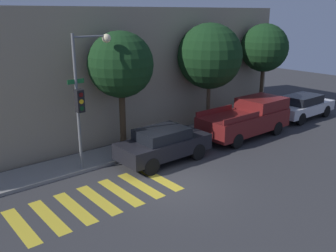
{
  "coord_description": "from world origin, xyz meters",
  "views": [
    {
      "loc": [
        -8.4,
        -9.98,
        6.39
      ],
      "look_at": [
        1.55,
        2.1,
        1.6
      ],
      "focal_mm": 40.0,
      "sensor_mm": 36.0,
      "label": 1
    }
  ],
  "objects_px": {
    "sedan_near_corner": "(163,144)",
    "tree_near_corner": "(121,65)",
    "traffic_light_pole": "(85,86)",
    "tree_far_end": "(264,48)",
    "tree_midblock": "(210,56)",
    "sedan_middle": "(303,106)",
    "pickup_truck": "(247,118)"
  },
  "relations": [
    {
      "from": "sedan_near_corner",
      "to": "tree_near_corner",
      "type": "xyz_separation_m",
      "value": [
        -0.63,
        2.26,
        3.28
      ]
    },
    {
      "from": "traffic_light_pole",
      "to": "tree_far_end",
      "type": "height_order",
      "value": "tree_far_end"
    },
    {
      "from": "sedan_near_corner",
      "to": "tree_midblock",
      "type": "height_order",
      "value": "tree_midblock"
    },
    {
      "from": "sedan_middle",
      "to": "tree_near_corner",
      "type": "bearing_deg",
      "value": 169.13
    },
    {
      "from": "traffic_light_pole",
      "to": "tree_far_end",
      "type": "xyz_separation_m",
      "value": [
        12.78,
        0.99,
        0.68
      ]
    },
    {
      "from": "sedan_near_corner",
      "to": "tree_far_end",
      "type": "height_order",
      "value": "tree_far_end"
    },
    {
      "from": "traffic_light_pole",
      "to": "tree_near_corner",
      "type": "relative_size",
      "value": 1.0
    },
    {
      "from": "tree_near_corner",
      "to": "tree_far_end",
      "type": "relative_size",
      "value": 0.98
    },
    {
      "from": "traffic_light_pole",
      "to": "pickup_truck",
      "type": "relative_size",
      "value": 1.07
    },
    {
      "from": "sedan_middle",
      "to": "tree_far_end",
      "type": "xyz_separation_m",
      "value": [
        -1.29,
        2.26,
        3.45
      ]
    },
    {
      "from": "traffic_light_pole",
      "to": "tree_near_corner",
      "type": "xyz_separation_m",
      "value": [
        2.32,
        0.99,
        0.54
      ]
    },
    {
      "from": "pickup_truck",
      "to": "tree_midblock",
      "type": "bearing_deg",
      "value": 107.05
    },
    {
      "from": "sedan_near_corner",
      "to": "sedan_middle",
      "type": "distance_m",
      "value": 11.12
    },
    {
      "from": "pickup_truck",
      "to": "tree_near_corner",
      "type": "relative_size",
      "value": 0.94
    },
    {
      "from": "traffic_light_pole",
      "to": "sedan_middle",
      "type": "bearing_deg",
      "value": -5.16
    },
    {
      "from": "traffic_light_pole",
      "to": "sedan_middle",
      "type": "height_order",
      "value": "traffic_light_pole"
    },
    {
      "from": "sedan_near_corner",
      "to": "tree_far_end",
      "type": "distance_m",
      "value": 10.65
    },
    {
      "from": "sedan_near_corner",
      "to": "sedan_middle",
      "type": "xyz_separation_m",
      "value": [
        11.12,
        0.0,
        -0.03
      ]
    },
    {
      "from": "sedan_middle",
      "to": "tree_midblock",
      "type": "bearing_deg",
      "value": 159.6
    },
    {
      "from": "sedan_near_corner",
      "to": "pickup_truck",
      "type": "distance_m",
      "value": 5.74
    },
    {
      "from": "traffic_light_pole",
      "to": "tree_midblock",
      "type": "relative_size",
      "value": 0.96
    },
    {
      "from": "traffic_light_pole",
      "to": "tree_near_corner",
      "type": "bearing_deg",
      "value": 23.07
    },
    {
      "from": "sedan_near_corner",
      "to": "pickup_truck",
      "type": "xyz_separation_m",
      "value": [
        5.74,
        -0.0,
        0.16
      ]
    },
    {
      "from": "tree_near_corner",
      "to": "tree_midblock",
      "type": "xyz_separation_m",
      "value": [
        5.68,
        0.0,
        -0.02
      ]
    },
    {
      "from": "sedan_middle",
      "to": "tree_near_corner",
      "type": "distance_m",
      "value": 12.41
    },
    {
      "from": "sedan_near_corner",
      "to": "tree_midblock",
      "type": "distance_m",
      "value": 6.42
    },
    {
      "from": "traffic_light_pole",
      "to": "sedan_middle",
      "type": "distance_m",
      "value": 14.39
    },
    {
      "from": "sedan_near_corner",
      "to": "tree_near_corner",
      "type": "height_order",
      "value": "tree_near_corner"
    },
    {
      "from": "tree_far_end",
      "to": "pickup_truck",
      "type": "bearing_deg",
      "value": -151.11
    },
    {
      "from": "tree_midblock",
      "to": "tree_far_end",
      "type": "height_order",
      "value": "tree_midblock"
    },
    {
      "from": "sedan_near_corner",
      "to": "tree_near_corner",
      "type": "distance_m",
      "value": 4.03
    },
    {
      "from": "tree_near_corner",
      "to": "tree_far_end",
      "type": "bearing_deg",
      "value": 0.0
    }
  ]
}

